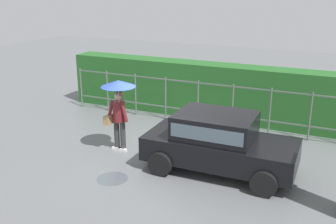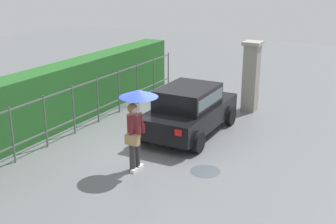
{
  "view_description": "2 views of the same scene",
  "coord_description": "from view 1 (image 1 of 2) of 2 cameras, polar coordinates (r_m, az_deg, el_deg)",
  "views": [
    {
      "loc": [
        4.08,
        -8.95,
        4.46
      ],
      "look_at": [
        0.03,
        -0.13,
        1.29
      ],
      "focal_mm": 41.77,
      "sensor_mm": 36.0,
      "label": 1
    },
    {
      "loc": [
        -9.79,
        -5.75,
        4.81
      ],
      "look_at": [
        0.29,
        -0.23,
        1.02
      ],
      "focal_mm": 47.18,
      "sensor_mm": 36.0,
      "label": 2
    }
  ],
  "objects": [
    {
      "name": "ground_plane",
      "position": [
        10.8,
        0.14,
        -6.33
      ],
      "size": [
        40.0,
        40.0,
        0.0
      ],
      "primitive_type": "plane",
      "color": "slate"
    },
    {
      "name": "pedestrian",
      "position": [
        10.67,
        -7.28,
        1.64
      ],
      "size": [
        0.93,
        0.93,
        2.05
      ],
      "rotation": [
        0.0,
        0.0,
        -1.59
      ],
      "color": "#333333",
      "rests_on": "ground"
    },
    {
      "name": "car",
      "position": [
        9.74,
        7.34,
        -4.12
      ],
      "size": [
        3.76,
        1.9,
        1.48
      ],
      "rotation": [
        0.0,
        0.0,
        0.01
      ],
      "color": "black",
      "rests_on": "ground"
    },
    {
      "name": "puddle_near",
      "position": [
        9.66,
        -8.11,
        -9.59
      ],
      "size": [
        0.76,
        0.76,
        0.0
      ],
      "primitive_type": "cylinder",
      "color": "#4C545B",
      "rests_on": "ground"
    },
    {
      "name": "hedge_row",
      "position": [
        13.56,
        8.07,
        2.89
      ],
      "size": [
        11.6,
        0.9,
        1.9
      ],
      "primitive_type": "cube",
      "color": "#235B23",
      "rests_on": "ground"
    },
    {
      "name": "fence_section",
      "position": [
        12.76,
        6.86,
        1.38
      ],
      "size": [
        10.65,
        0.05,
        1.5
      ],
      "color": "#59605B",
      "rests_on": "ground"
    }
  ]
}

